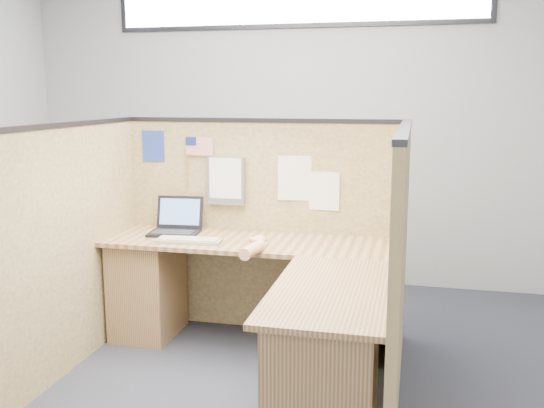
% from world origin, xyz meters
% --- Properties ---
extents(floor, '(5.00, 5.00, 0.00)m').
position_xyz_m(floor, '(0.00, 0.00, 0.00)').
color(floor, black).
rests_on(floor, ground).
extents(wall_back, '(5.00, 0.00, 5.00)m').
position_xyz_m(wall_back, '(0.00, 2.25, 1.40)').
color(wall_back, '#A5A8AA').
rests_on(wall_back, floor).
extents(clerestory_window, '(3.30, 0.04, 0.38)m').
position_xyz_m(clerestory_window, '(0.00, 2.23, 2.45)').
color(clerestory_window, '#232328').
rests_on(clerestory_window, wall_back).
extents(cubicle_partitions, '(2.06, 1.83, 1.53)m').
position_xyz_m(cubicle_partitions, '(0.00, 0.43, 0.77)').
color(cubicle_partitions, brown).
rests_on(cubicle_partitions, floor).
extents(l_desk, '(1.95, 1.75, 0.73)m').
position_xyz_m(l_desk, '(0.18, 0.29, 0.39)').
color(l_desk, brown).
rests_on(l_desk, floor).
extents(laptop, '(0.36, 0.35, 0.24)m').
position_xyz_m(laptop, '(-0.56, 0.79, 0.79)').
color(laptop, black).
rests_on(laptop, l_desk).
extents(keyboard, '(0.44, 0.18, 0.03)m').
position_xyz_m(keyboard, '(-0.37, 0.53, 0.74)').
color(keyboard, gray).
rests_on(keyboard, l_desk).
extents(mouse, '(0.12, 0.09, 0.05)m').
position_xyz_m(mouse, '(0.11, 0.52, 0.75)').
color(mouse, silver).
rests_on(mouse, l_desk).
extents(hand_forearm, '(0.11, 0.40, 0.08)m').
position_xyz_m(hand_forearm, '(0.12, 0.38, 0.77)').
color(hand_forearm, tan).
rests_on(hand_forearm, l_desk).
extents(blue_poster, '(0.17, 0.01, 0.22)m').
position_xyz_m(blue_poster, '(-0.80, 0.97, 1.32)').
color(blue_poster, navy).
rests_on(blue_poster, cubicle_partitions).
extents(american_flag, '(0.20, 0.01, 0.35)m').
position_xyz_m(american_flag, '(-0.47, 0.96, 1.32)').
color(american_flag, olive).
rests_on(american_flag, cubicle_partitions).
extents(file_holder, '(0.27, 0.05, 0.34)m').
position_xyz_m(file_holder, '(-0.24, 0.94, 1.09)').
color(file_holder, slate).
rests_on(file_holder, cubicle_partitions).
extents(paper_left, '(0.24, 0.02, 0.31)m').
position_xyz_m(paper_left, '(0.25, 0.97, 1.12)').
color(paper_left, white).
rests_on(paper_left, cubicle_partitions).
extents(paper_right, '(0.21, 0.01, 0.27)m').
position_xyz_m(paper_right, '(0.46, 0.97, 1.04)').
color(paper_right, white).
rests_on(paper_right, cubicle_partitions).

